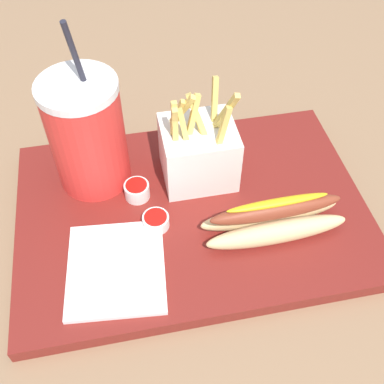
% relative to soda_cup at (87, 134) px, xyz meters
% --- Properties ---
extents(ground_plane, '(2.40, 2.40, 0.02)m').
position_rel_soda_cup_xyz_m(ground_plane, '(0.12, -0.08, -0.11)').
color(ground_plane, '#8C6B4C').
extents(food_tray, '(0.46, 0.32, 0.02)m').
position_rel_soda_cup_xyz_m(food_tray, '(0.12, -0.08, -0.09)').
color(food_tray, maroon).
rests_on(food_tray, ground_plane).
extents(soda_cup, '(0.10, 0.10, 0.24)m').
position_rel_soda_cup_xyz_m(soda_cup, '(0.00, 0.00, 0.00)').
color(soda_cup, red).
rests_on(soda_cup, food_tray).
extents(fries_basket, '(0.10, 0.09, 0.15)m').
position_rel_soda_cup_xyz_m(fries_basket, '(0.14, -0.02, -0.03)').
color(fries_basket, white).
rests_on(fries_basket, food_tray).
extents(hot_dog_1, '(0.18, 0.06, 0.06)m').
position_rel_soda_cup_xyz_m(hot_dog_1, '(0.21, -0.14, -0.06)').
color(hot_dog_1, '#E5C689').
rests_on(hot_dog_1, food_tray).
extents(ketchup_cup_1, '(0.03, 0.03, 0.02)m').
position_rel_soda_cup_xyz_m(ketchup_cup_1, '(0.05, -0.05, -0.07)').
color(ketchup_cup_1, white).
rests_on(ketchup_cup_1, food_tray).
extents(ketchup_cup_2, '(0.03, 0.03, 0.02)m').
position_rel_soda_cup_xyz_m(ketchup_cup_2, '(0.07, -0.10, -0.07)').
color(ketchup_cup_2, white).
rests_on(ketchup_cup_2, food_tray).
extents(napkin_stack, '(0.13, 0.14, 0.01)m').
position_rel_soda_cup_xyz_m(napkin_stack, '(0.01, -0.16, -0.08)').
color(napkin_stack, white).
rests_on(napkin_stack, food_tray).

